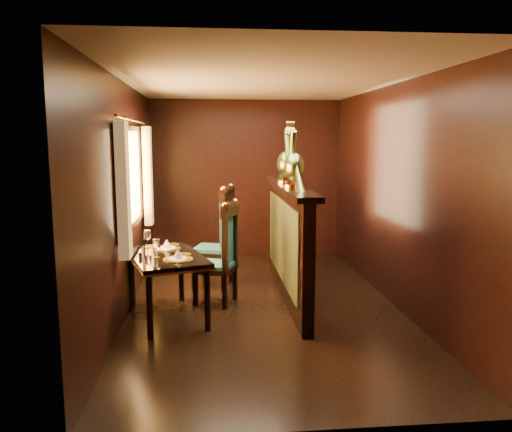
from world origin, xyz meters
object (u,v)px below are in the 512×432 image
object	(u,v)px
dining_table	(166,261)
peacock_right	(286,153)
peacock_left	(294,155)
chair_left	(224,250)
chair_right	(221,234)

from	to	relation	value
dining_table	peacock_right	xyz separation A→B (m)	(1.38, 0.74, 1.10)
dining_table	peacock_left	size ratio (longest dim) A/B	1.84
chair_left	peacock_right	xyz separation A→B (m)	(0.75, 0.33, 1.10)
dining_table	peacock_left	distance (m)	1.77
dining_table	peacock_left	xyz separation A→B (m)	(1.38, 0.17, 1.10)
peacock_left	chair_right	bearing A→B (deg)	129.79
chair_left	peacock_left	size ratio (longest dim) A/B	1.68
peacock_right	chair_right	bearing A→B (deg)	154.93
chair_left	peacock_right	distance (m)	1.37
peacock_left	peacock_right	bearing A→B (deg)	90.00
peacock_left	peacock_right	xyz separation A→B (m)	(0.00, 0.56, 0.00)
chair_right	peacock_left	bearing A→B (deg)	-33.88
peacock_left	chair_left	bearing A→B (deg)	162.76
dining_table	chair_right	distance (m)	1.26
chair_left	peacock_left	bearing A→B (deg)	4.71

